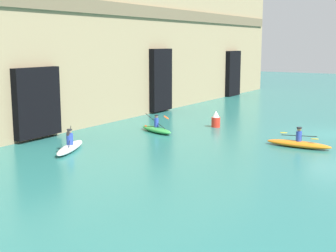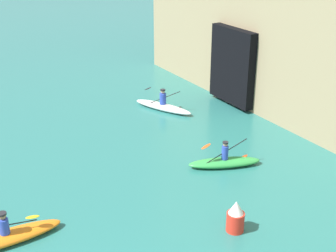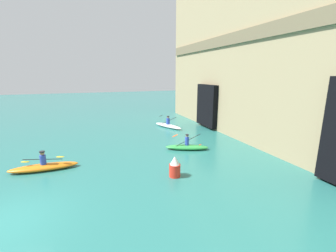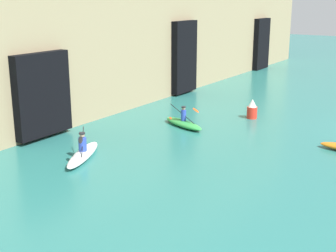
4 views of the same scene
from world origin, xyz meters
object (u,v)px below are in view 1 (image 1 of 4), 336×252
at_px(kayak_orange, 298,143).
at_px(kayak_white, 70,147).
at_px(kayak_green, 156,129).
at_px(marker_buoy, 216,120).

bearing_deg(kayak_orange, kayak_white, -143.80).
relative_size(kayak_white, kayak_orange, 0.99).
height_order(kayak_white, kayak_orange, kayak_white).
xyz_separation_m(kayak_green, kayak_white, (-6.79, 0.98, 0.02)).
distance_m(kayak_green, kayak_orange, 9.01).
height_order(kayak_white, marker_buoy, kayak_white).
distance_m(kayak_orange, marker_buoy, 7.36).
relative_size(kayak_white, marker_buoy, 3.15).
relative_size(kayak_green, kayak_white, 0.88).
height_order(kayak_orange, marker_buoy, marker_buoy).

